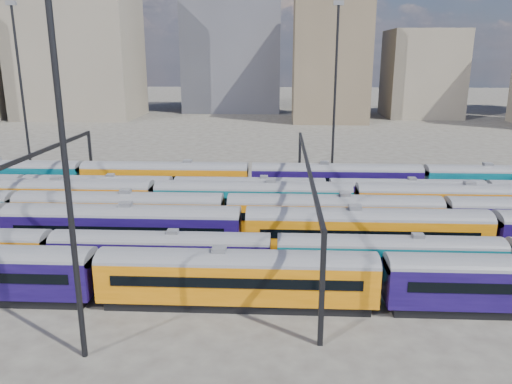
{
  "coord_description": "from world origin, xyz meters",
  "views": [
    {
      "loc": [
        7.19,
        -49.18,
        18.46
      ],
      "look_at": [
        4.48,
        6.75,
        3.0
      ],
      "focal_mm": 35.0,
      "sensor_mm": 36.0,
      "label": 1
    }
  ],
  "objects_px": {
    "rake_0": "(382,275)",
    "rake_1": "(51,247)",
    "rake_2": "(243,226)",
    "mast_2": "(62,138)"
  },
  "relations": [
    {
      "from": "rake_2",
      "to": "rake_0",
      "type": "bearing_deg",
      "value": -42.39
    },
    {
      "from": "mast_2",
      "to": "rake_2",
      "type": "bearing_deg",
      "value": 62.49
    },
    {
      "from": "rake_1",
      "to": "mast_2",
      "type": "relative_size",
      "value": 4.47
    },
    {
      "from": "rake_1",
      "to": "rake_2",
      "type": "distance_m",
      "value": 17.01
    },
    {
      "from": "rake_1",
      "to": "rake_2",
      "type": "xyz_separation_m",
      "value": [
        16.25,
        5.0,
        0.5
      ]
    },
    {
      "from": "rake_0",
      "to": "rake_2",
      "type": "xyz_separation_m",
      "value": [
        -10.95,
        10.0,
        0.2
      ]
    },
    {
      "from": "rake_0",
      "to": "rake_1",
      "type": "relative_size",
      "value": 1.12
    },
    {
      "from": "rake_1",
      "to": "mast_2",
      "type": "distance_m",
      "value": 18.2
    },
    {
      "from": "rake_0",
      "to": "rake_1",
      "type": "distance_m",
      "value": 27.67
    },
    {
      "from": "mast_2",
      "to": "rake_0",
      "type": "bearing_deg",
      "value": 19.46
    }
  ]
}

